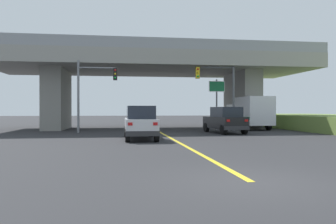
% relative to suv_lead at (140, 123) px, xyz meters
% --- Properties ---
extents(ground, '(160.00, 160.00, 0.00)m').
position_rel_suv_lead_xyz_m(ground, '(1.97, 12.50, -1.01)').
color(ground, '#2B2B2D').
extents(overpass_bridge, '(29.75, 10.82, 7.73)m').
position_rel_suv_lead_xyz_m(overpass_bridge, '(1.97, 12.50, 4.42)').
color(overpass_bridge, gray).
rests_on(overpass_bridge, ground).
extents(lane_divider_stripe, '(0.20, 22.66, 0.01)m').
position_rel_suv_lead_xyz_m(lane_divider_stripe, '(1.97, -1.35, -1.01)').
color(lane_divider_stripe, yellow).
rests_on(lane_divider_stripe, ground).
extents(suv_lead, '(1.87, 4.72, 2.02)m').
position_rel_suv_lead_xyz_m(suv_lead, '(0.00, 0.00, 0.00)').
color(suv_lead, silver).
rests_on(suv_lead, ground).
extents(suv_crossing, '(2.40, 4.70, 2.02)m').
position_rel_suv_lead_xyz_m(suv_crossing, '(6.80, 4.84, -0.00)').
color(suv_crossing, black).
rests_on(suv_crossing, ground).
extents(box_truck, '(2.33, 6.61, 2.98)m').
position_rel_suv_lead_xyz_m(box_truck, '(10.80, 9.96, 0.56)').
color(box_truck, silver).
rests_on(box_truck, ground).
extents(traffic_signal_nearside, '(3.38, 0.36, 6.07)m').
position_rel_suv_lead_xyz_m(traffic_signal_nearside, '(7.30, 7.44, 2.86)').
color(traffic_signal_nearside, '#56595E').
rests_on(traffic_signal_nearside, ground).
extents(traffic_signal_farside, '(3.10, 0.36, 5.69)m').
position_rel_suv_lead_xyz_m(traffic_signal_farside, '(-3.43, 6.83, 2.65)').
color(traffic_signal_farside, slate).
rests_on(traffic_signal_farside, ground).
extents(highway_sign, '(1.43, 0.17, 4.53)m').
position_rel_suv_lead_xyz_m(highway_sign, '(7.37, 9.06, 2.27)').
color(highway_sign, slate).
rests_on(highway_sign, ground).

